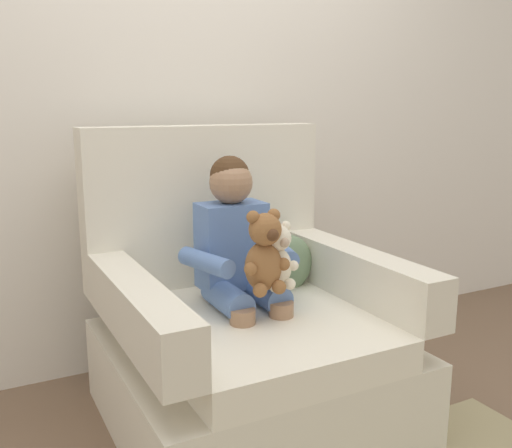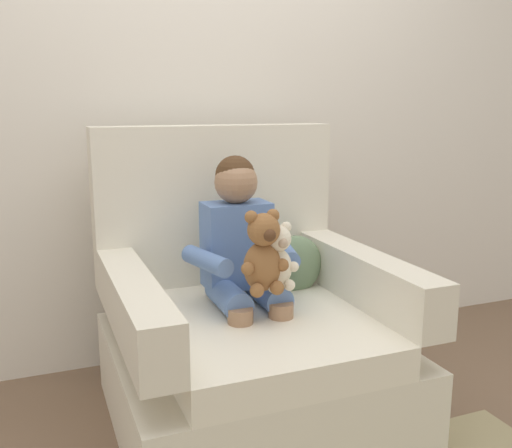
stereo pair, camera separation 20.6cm
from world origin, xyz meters
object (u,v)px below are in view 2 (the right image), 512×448
(seated_child, at_px, (242,252))
(plush_brown, at_px, (262,254))
(armchair, at_px, (247,334))
(plush_cream, at_px, (278,258))
(throw_pillow, at_px, (294,265))

(seated_child, xyz_separation_m, plush_brown, (0.00, -0.20, 0.04))
(armchair, relative_size, plush_brown, 3.76)
(armchair, distance_m, plush_cream, 0.38)
(plush_brown, bearing_deg, seated_child, 75.66)
(plush_cream, relative_size, throw_pillow, 0.96)
(seated_child, height_order, plush_brown, seated_child)
(armchair, xyz_separation_m, throw_pillow, (0.27, 0.14, 0.22))
(throw_pillow, bearing_deg, seated_child, -159.45)
(throw_pillow, bearing_deg, plush_brown, -131.79)
(plush_cream, height_order, plush_brown, plush_brown)
(plush_cream, bearing_deg, throw_pillow, 61.20)
(plush_brown, bearing_deg, armchair, 73.65)
(seated_child, height_order, throw_pillow, seated_child)
(armchair, bearing_deg, plush_brown, -91.22)
(armchair, distance_m, throw_pillow, 0.37)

